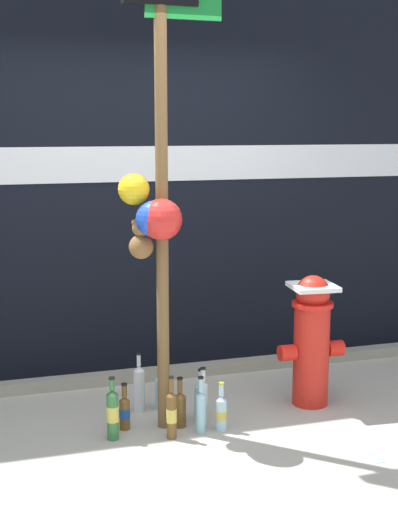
# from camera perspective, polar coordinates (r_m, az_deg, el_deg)

# --- Properties ---
(ground_plane) EXTENTS (14.00, 14.00, 0.00)m
(ground_plane) POSITION_cam_1_polar(r_m,az_deg,el_deg) (4.38, -0.52, -15.06)
(ground_plane) COLOR #ADA899
(building_wall) EXTENTS (10.00, 0.21, 3.60)m
(building_wall) POSITION_cam_1_polar(r_m,az_deg,el_deg) (5.54, -5.35, 9.45)
(building_wall) COLOR black
(building_wall) RESTS_ON ground_plane
(curb_strip) EXTENTS (8.00, 0.12, 0.08)m
(curb_strip) POSITION_cam_1_polar(r_m,az_deg,el_deg) (5.48, -4.23, -9.30)
(curb_strip) COLOR gray
(curb_strip) RESTS_ON ground_plane
(memorial_post) EXTENTS (0.63, 0.35, 2.90)m
(memorial_post) POSITION_cam_1_polar(r_m,az_deg,el_deg) (4.28, -3.40, 7.18)
(memorial_post) COLOR brown
(memorial_post) RESTS_ON ground_plane
(fire_hydrant) EXTENTS (0.46, 0.31, 0.89)m
(fire_hydrant) POSITION_cam_1_polar(r_m,az_deg,el_deg) (4.95, 8.85, -6.36)
(fire_hydrant) COLOR red
(fire_hydrant) RESTS_ON ground_plane
(bottle_0) EXTENTS (0.06, 0.06, 0.39)m
(bottle_0) POSITION_cam_1_polar(r_m,az_deg,el_deg) (4.47, -2.17, -12.29)
(bottle_0) COLOR brown
(bottle_0) RESTS_ON ground_plane
(bottle_1) EXTENTS (0.07, 0.07, 0.30)m
(bottle_1) POSITION_cam_1_polar(r_m,az_deg,el_deg) (4.63, -5.87, -12.06)
(bottle_1) COLOR brown
(bottle_1) RESTS_ON ground_plane
(bottle_2) EXTENTS (0.06, 0.06, 0.37)m
(bottle_2) POSITION_cam_1_polar(r_m,az_deg,el_deg) (4.67, 0.31, -11.29)
(bottle_2) COLOR silver
(bottle_2) RESTS_ON ground_plane
(bottle_3) EXTENTS (0.07, 0.07, 0.31)m
(bottle_3) POSITION_cam_1_polar(r_m,az_deg,el_deg) (4.60, 1.77, -12.16)
(bottle_3) COLOR #B2DBEA
(bottle_3) RESTS_ON ground_plane
(bottle_4) EXTENTS (0.08, 0.08, 0.32)m
(bottle_4) POSITION_cam_1_polar(r_m,az_deg,el_deg) (4.64, -1.51, -11.83)
(bottle_4) COLOR brown
(bottle_4) RESTS_ON ground_plane
(bottle_5) EXTENTS (0.07, 0.07, 0.39)m
(bottle_5) POSITION_cam_1_polar(r_m,az_deg,el_deg) (4.49, -6.81, -12.18)
(bottle_5) COLOR #337038
(bottle_5) RESTS_ON ground_plane
(bottle_6) EXTENTS (0.06, 0.06, 0.36)m
(bottle_6) POSITION_cam_1_polar(r_m,az_deg,el_deg) (4.55, 0.14, -11.99)
(bottle_6) COLOR #93CCE0
(bottle_6) RESTS_ON ground_plane
(bottle_7) EXTENTS (0.08, 0.08, 0.40)m
(bottle_7) POSITION_cam_1_polar(r_m,az_deg,el_deg) (4.88, -4.73, -10.26)
(bottle_7) COLOR silver
(bottle_7) RESTS_ON ground_plane
(bottle_8) EXTENTS (0.08, 0.08, 0.33)m
(bottle_8) POSITION_cam_1_polar(r_m,az_deg,el_deg) (4.77, 0.11, -11.15)
(bottle_8) COLOR #B2DBEA
(bottle_8) RESTS_ON ground_plane
(bottle_9) EXTENTS (0.06, 0.06, 0.33)m
(bottle_9) POSITION_cam_1_polar(r_m,az_deg,el_deg) (4.92, -3.13, -10.52)
(bottle_9) COLOR #93CCE0
(bottle_9) RESTS_ON ground_plane
(litter_0) EXTENTS (0.13, 0.13, 0.01)m
(litter_0) POSITION_cam_1_polar(r_m,az_deg,el_deg) (5.42, -9.59, -10.04)
(litter_0) COLOR #8C99B2
(litter_0) RESTS_ON ground_plane
(litter_1) EXTENTS (0.07, 0.16, 0.01)m
(litter_1) POSITION_cam_1_polar(r_m,az_deg,el_deg) (4.42, 13.81, -15.08)
(litter_1) COLOR #8C99B2
(litter_1) RESTS_ON ground_plane
(litter_2) EXTENTS (0.16, 0.15, 0.01)m
(litter_2) POSITION_cam_1_polar(r_m,az_deg,el_deg) (5.43, -11.09, -10.07)
(litter_2) COLOR silver
(litter_2) RESTS_ON ground_plane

